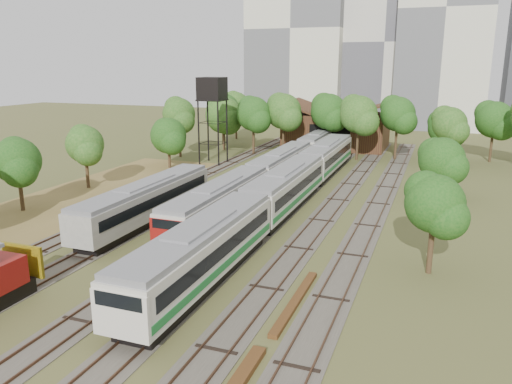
% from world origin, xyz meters
% --- Properties ---
extents(ground, '(240.00, 240.00, 0.00)m').
position_xyz_m(ground, '(0.00, 0.00, 0.00)').
color(ground, '#475123').
rests_on(ground, ground).
extents(dry_grass_patch, '(14.00, 60.00, 0.04)m').
position_xyz_m(dry_grass_patch, '(-18.00, 8.00, 0.02)').
color(dry_grass_patch, brown).
rests_on(dry_grass_patch, ground).
extents(tracks, '(24.60, 80.00, 0.19)m').
position_xyz_m(tracks, '(-0.67, 25.00, 0.04)').
color(tracks, '#4C473D').
rests_on(tracks, ground).
extents(railcar_red_set, '(2.85, 34.57, 3.52)m').
position_xyz_m(railcar_red_set, '(-2.00, 22.47, 1.86)').
color(railcar_red_set, black).
rests_on(railcar_red_set, ground).
extents(railcar_green_set, '(3.10, 52.08, 3.84)m').
position_xyz_m(railcar_green_set, '(2.00, 19.99, 2.03)').
color(railcar_green_set, black).
rests_on(railcar_green_set, ground).
extents(railcar_rear, '(2.75, 16.08, 3.39)m').
position_xyz_m(railcar_rear, '(-2.00, 49.73, 1.79)').
color(railcar_rear, black).
rests_on(railcar_rear, ground).
extents(old_grey_coach, '(2.84, 18.00, 3.51)m').
position_xyz_m(old_grey_coach, '(-8.00, 12.03, 1.91)').
color(old_grey_coach, black).
rests_on(old_grey_coach, ground).
extents(water_tower, '(3.37, 3.37, 11.65)m').
position_xyz_m(water_tower, '(-14.06, 38.26, 9.82)').
color(water_tower, black).
rests_on(water_tower, ground).
extents(rail_pile_far, '(0.52, 8.24, 0.27)m').
position_xyz_m(rail_pile_far, '(8.20, 1.93, 0.13)').
color(rail_pile_far, brown).
rests_on(rail_pile_far, ground).
extents(maintenance_shed, '(16.45, 11.55, 7.58)m').
position_xyz_m(maintenance_shed, '(-1.00, 57.98, 2.91)').
color(maintenance_shed, '#3B1E15').
rests_on(maintenance_shed, ground).
extents(tree_band_left, '(8.01, 75.08, 8.71)m').
position_xyz_m(tree_band_left, '(-20.09, 28.56, 5.22)').
color(tree_band_left, '#382616').
rests_on(tree_band_left, ground).
extents(tree_band_far, '(48.09, 10.61, 9.28)m').
position_xyz_m(tree_band_far, '(1.94, 49.30, 6.16)').
color(tree_band_far, '#382616').
rests_on(tree_band_far, ground).
extents(tree_band_right, '(4.88, 43.35, 7.39)m').
position_xyz_m(tree_band_right, '(15.52, 32.89, 4.54)').
color(tree_band_right, '#382616').
rests_on(tree_band_right, ground).
extents(tower_left, '(22.00, 16.00, 42.00)m').
position_xyz_m(tower_left, '(-18.00, 95.00, 21.00)').
color(tower_left, beige).
rests_on(tower_left, ground).
extents(tower_centre, '(20.00, 18.00, 36.00)m').
position_xyz_m(tower_centre, '(2.00, 100.00, 18.00)').
color(tower_centre, beige).
rests_on(tower_centre, ground).
extents(tower_right, '(18.00, 16.00, 48.00)m').
position_xyz_m(tower_right, '(14.00, 92.00, 24.00)').
color(tower_right, beige).
rests_on(tower_right, ground).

